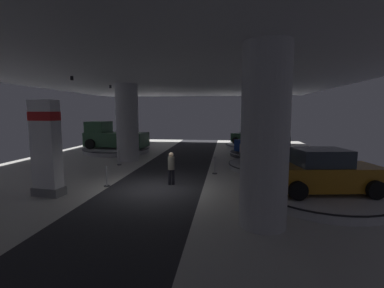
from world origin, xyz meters
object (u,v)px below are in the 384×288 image
column_left (127,123)px  display_platform_far_left (117,150)px  display_platform_mid_right (271,166)px  visitor_walking_near (171,166)px  display_car_far_right (261,143)px  display_platform_deep_right (253,145)px  display_platform_near_right (322,195)px  display_car_deep_right (253,137)px  brand_sign_pylon (46,147)px  display_platform_far_right (261,154)px  display_car_near_right (323,173)px  pickup_truck_far_left (113,137)px  display_car_mid_right (271,151)px  column_right (265,137)px

column_left → display_platform_far_left: 5.16m
display_platform_mid_right → visitor_walking_near: visitor_walking_near is taller
visitor_walking_near → display_car_far_right: bearing=60.2°
visitor_walking_near → display_platform_deep_right: bearing=70.7°
display_platform_mid_right → display_platform_near_right: 5.99m
display_car_deep_right → display_platform_near_right: bearing=-86.1°
brand_sign_pylon → display_platform_near_right: 11.41m
display_car_far_right → display_platform_near_right: display_car_far_right is taller
display_platform_far_right → display_car_near_right: bearing=-84.8°
pickup_truck_far_left → visitor_walking_near: bearing=-53.8°
pickup_truck_far_left → column_left: bearing=-53.8°
display_car_far_right → display_platform_near_right: (1.05, -10.91, -0.88)m
display_car_deep_right → display_platform_far_right: bearing=-89.0°
display_platform_far_right → display_car_far_right: (-0.02, -0.02, 0.90)m
brand_sign_pylon → visitor_walking_near: bearing=25.5°
display_platform_far_right → visitor_walking_near: bearing=-119.9°
display_car_mid_right → display_car_near_right: display_car_near_right is taller
column_right → display_car_far_right: (1.63, 13.62, -1.67)m
display_car_deep_right → display_platform_far_left: size_ratio=0.78×
brand_sign_pylon → display_platform_near_right: size_ratio=0.78×
column_left → column_right: bearing=-51.5°
display_car_mid_right → display_car_deep_right: bearing=90.3°
display_platform_deep_right → display_car_near_right: 16.70m
display_platform_mid_right → display_platform_far_left: bearing=155.9°
display_platform_far_left → display_car_near_right: size_ratio=1.28×
display_car_deep_right → column_right: bearing=-94.6°
column_left → display_platform_far_right: size_ratio=1.10×
display_platform_far_left → display_car_far_right: (12.31, -0.50, 0.87)m
column_right → column_left: same height
column_left → display_platform_mid_right: size_ratio=1.07×
display_platform_deep_right → display_platform_far_left: (-12.21, -5.22, 0.06)m
display_platform_mid_right → display_platform_near_right: display_platform_near_right is taller
column_right → display_platform_far_left: 17.89m
display_car_deep_right → pickup_truck_far_left: pickup_truck_far_left is taller
brand_sign_pylon → column_right: bearing=-12.8°
column_right → display_car_deep_right: (1.55, 19.32, -1.73)m
column_right → display_platform_mid_right: 9.13m
column_left → display_car_near_right: size_ratio=1.24×
column_right → display_platform_deep_right: (1.52, 19.34, -2.61)m
column_left → display_platform_far_right: bearing=18.4°
column_left → display_car_mid_right: column_left is taller
display_platform_mid_right → display_car_near_right: size_ratio=1.16×
display_platform_mid_right → display_platform_far_left: (-12.29, 5.51, 0.03)m
display_car_mid_right → display_platform_mid_right: bearing=-59.1°
column_right → display_platform_near_right: size_ratio=1.08×
display_platform_mid_right → display_platform_deep_right: bearing=90.5°
display_car_far_right → display_car_near_right: size_ratio=0.98×
column_right → display_car_far_right: 13.82m
display_platform_far_left → pickup_truck_far_left: (-0.32, 0.03, 1.11)m
brand_sign_pylon → display_platform_far_left: brand_sign_pylon is taller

